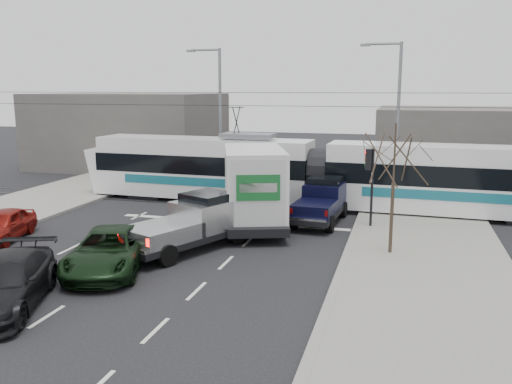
% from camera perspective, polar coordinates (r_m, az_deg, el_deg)
% --- Properties ---
extents(ground, '(120.00, 120.00, 0.00)m').
position_cam_1_polar(ground, '(21.07, -7.60, -7.00)').
color(ground, black).
rests_on(ground, ground).
extents(sidewalk_right, '(6.00, 60.00, 0.15)m').
position_cam_1_polar(sidewalk_right, '(19.53, 17.84, -8.67)').
color(sidewalk_right, gray).
rests_on(sidewalk_right, ground).
extents(rails, '(60.00, 1.60, 0.03)m').
position_cam_1_polar(rails, '(30.21, -0.22, -1.40)').
color(rails, '#33302D').
rests_on(rails, ground).
extents(building_left, '(14.00, 10.00, 6.00)m').
position_cam_1_polar(building_left, '(46.13, -13.16, 6.33)').
color(building_left, '#615B57').
rests_on(building_left, ground).
extents(building_right, '(12.00, 10.00, 5.00)m').
position_cam_1_polar(building_right, '(42.81, 20.83, 4.90)').
color(building_right, '#615B57').
rests_on(building_right, ground).
extents(bare_tree, '(2.40, 2.40, 5.00)m').
position_cam_1_polar(bare_tree, '(21.10, 14.36, 3.35)').
color(bare_tree, '#47382B').
rests_on(bare_tree, ground).
extents(traffic_signal, '(0.44, 0.44, 3.60)m').
position_cam_1_polar(traffic_signal, '(25.25, 11.89, 2.23)').
color(traffic_signal, black).
rests_on(traffic_signal, ground).
extents(street_lamp_near, '(2.38, 0.25, 9.00)m').
position_cam_1_polar(street_lamp_near, '(32.47, 14.41, 8.21)').
color(street_lamp_near, slate).
rests_on(street_lamp_near, ground).
extents(street_lamp_far, '(2.38, 0.25, 9.00)m').
position_cam_1_polar(street_lamp_far, '(36.53, -4.07, 8.78)').
color(street_lamp_far, slate).
rests_on(street_lamp_far, ground).
extents(catenary, '(60.00, 0.20, 7.00)m').
position_cam_1_polar(catenary, '(29.63, -0.22, 5.93)').
color(catenary, black).
rests_on(catenary, ground).
extents(tram, '(26.42, 3.75, 5.38)m').
position_cam_1_polar(tram, '(29.56, 6.64, 2.00)').
color(tram, white).
rests_on(tram, ground).
extents(silver_pickup, '(4.34, 6.29, 2.18)m').
position_cam_1_polar(silver_pickup, '(22.18, -6.46, -3.15)').
color(silver_pickup, black).
rests_on(silver_pickup, ground).
extents(box_truck, '(4.93, 7.95, 3.76)m').
position_cam_1_polar(box_truck, '(25.38, -0.30, 0.49)').
color(box_truck, black).
rests_on(box_truck, ground).
extents(navy_pickup, '(2.25, 5.11, 2.10)m').
position_cam_1_polar(navy_pickup, '(26.58, 6.94, -0.92)').
color(navy_pickup, black).
rests_on(navy_pickup, ground).
extents(green_car, '(3.80, 5.75, 1.47)m').
position_cam_1_polar(green_car, '(20.16, -15.21, -5.94)').
color(green_car, black).
rests_on(green_car, ground).
extents(red_car, '(2.43, 4.15, 1.33)m').
position_cam_1_polar(red_car, '(25.66, -25.07, -3.17)').
color(red_car, maroon).
rests_on(red_car, ground).
extents(dark_car, '(3.84, 5.64, 1.52)m').
position_cam_1_polar(dark_car, '(17.89, -24.93, -8.68)').
color(dark_car, black).
rests_on(dark_car, ground).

